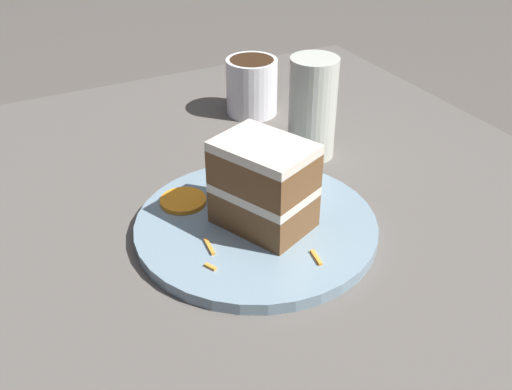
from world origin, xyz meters
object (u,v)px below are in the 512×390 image
Objects in this scene: drinking_glass at (312,115)px; coffee_mug at (252,84)px; cream_dollop at (250,158)px; orange_garnish at (183,201)px; cake_slice at (264,185)px; plate at (256,226)px.

drinking_glass is 1.59× the size of coffee_mug.
cream_dollop is 0.62× the size of coffee_mug.
orange_garnish is 0.63× the size of coffee_mug.
coffee_mug reaches higher than orange_garnish.
cake_slice is at bearing -141.18° from orange_garnish.
cake_slice reaches higher than coffee_mug.
cream_dollop is at bearing 47.74° from cake_slice.
plate is 3.14× the size of coffee_mug.
cream_dollop reaches higher than orange_garnish.
cake_slice is (-0.01, -0.01, 0.06)m from plate.
cream_dollop is at bearing 108.53° from drinking_glass.
cream_dollop is at bearing -23.15° from plate.
plate is 5.04× the size of cream_dollop.
orange_garnish reaches higher than plate.
orange_garnish is (0.07, 0.06, 0.01)m from plate.
coffee_mug is at bearing -26.16° from plate.
cake_slice reaches higher than cream_dollop.
plate is 2.25× the size of cake_slice.
orange_garnish is at bearing 136.94° from coffee_mug.
plate is at bearing 153.84° from coffee_mug.
drinking_glass is at bearing -71.47° from cream_dollop.
cake_slice is at bearing 161.34° from cream_dollop.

